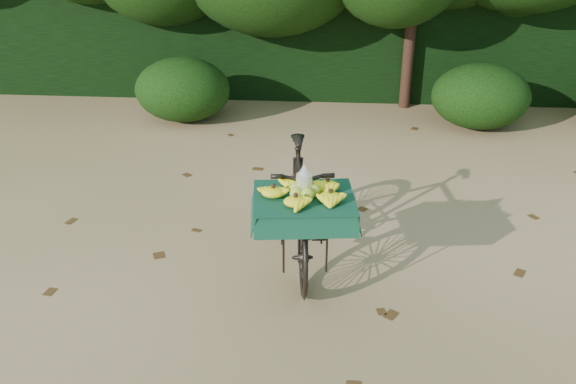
{
  "coord_description": "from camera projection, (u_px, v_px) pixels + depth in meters",
  "views": [
    {
      "loc": [
        -0.69,
        -4.64,
        3.22
      ],
      "look_at": [
        -1.06,
        0.23,
        0.81
      ],
      "focal_mm": 38.0,
      "sensor_mm": 36.0,
      "label": 1
    }
  ],
  "objects": [
    {
      "name": "bush_clumps",
      "position": [
        412.0,
        98.0,
        9.14
      ],
      "size": [
        8.8,
        1.7,
        0.9
      ],
      "primitive_type": null,
      "color": "black",
      "rests_on": "ground"
    },
    {
      "name": "vendor_bicycle",
      "position": [
        300.0,
        205.0,
        5.69
      ],
      "size": [
        0.9,
        1.97,
        1.17
      ],
      "rotation": [
        0.0,
        0.0,
        0.12
      ],
      "color": "black",
      "rests_on": "ground"
    },
    {
      "name": "leaf_litter",
      "position": [
        397.0,
        249.0,
        6.11
      ],
      "size": [
        7.0,
        7.3,
        0.01
      ],
      "primitive_type": null,
      "color": "#482D13",
      "rests_on": "ground"
    },
    {
      "name": "hedge_backdrop",
      "position": [
        374.0,
        39.0,
        10.77
      ],
      "size": [
        26.0,
        1.8,
        1.8
      ],
      "primitive_type": "cube",
      "color": "black",
      "rests_on": "ground"
    },
    {
      "name": "ground",
      "position": [
        402.0,
        287.0,
        5.53
      ],
      "size": [
        80.0,
        80.0,
        0.0
      ],
      "primitive_type": "plane",
      "color": "tan",
      "rests_on": "ground"
    }
  ]
}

